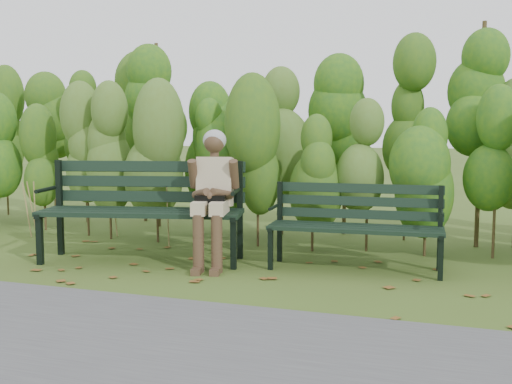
% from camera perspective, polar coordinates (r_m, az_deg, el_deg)
% --- Properties ---
extents(ground, '(80.00, 80.00, 0.00)m').
position_cam_1_polar(ground, '(5.63, -1.14, -7.96)').
color(ground, '#41531D').
extents(footpath, '(60.00, 2.50, 0.01)m').
position_cam_1_polar(footpath, '(3.73, -13.01, -15.44)').
color(footpath, '#474749').
rests_on(footpath, ground).
extents(hedge_band, '(11.04, 1.67, 2.42)m').
position_cam_1_polar(hedge_band, '(7.25, 3.81, 5.18)').
color(hedge_band, '#47381E').
rests_on(hedge_band, ground).
extents(leaf_litter, '(5.65, 2.22, 0.01)m').
position_cam_1_polar(leaf_litter, '(5.54, -2.01, -8.17)').
color(leaf_litter, brown).
rests_on(leaf_litter, ground).
extents(bench_left, '(2.16, 1.10, 1.03)m').
position_cam_1_polar(bench_left, '(6.33, -10.57, -0.93)').
color(bench_left, black).
rests_on(bench_left, ground).
extents(bench_right, '(1.68, 0.63, 0.83)m').
position_cam_1_polar(bench_right, '(5.92, 9.51, -2.56)').
color(bench_right, black).
rests_on(bench_right, ground).
extents(seated_woman, '(0.54, 0.78, 1.36)m').
position_cam_1_polar(seated_woman, '(5.94, -4.15, 0.42)').
color(seated_woman, '#C2AC8B').
rests_on(seated_woman, ground).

